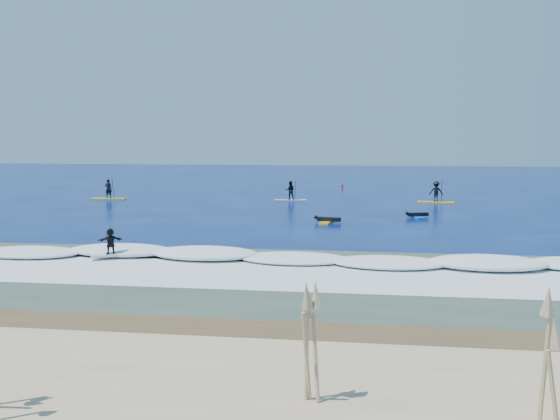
# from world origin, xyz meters

# --- Properties ---
(ground) EXTENTS (160.00, 160.00, 0.00)m
(ground) POSITION_xyz_m (0.00, 0.00, 0.00)
(ground) COLOR #030D4A
(ground) RESTS_ON ground
(wet_sand_strip) EXTENTS (90.00, 5.00, 0.08)m
(wet_sand_strip) POSITION_xyz_m (0.00, -21.50, 0.00)
(wet_sand_strip) COLOR #4E3C24
(wet_sand_strip) RESTS_ON ground
(shallow_water) EXTENTS (90.00, 13.00, 0.01)m
(shallow_water) POSITION_xyz_m (0.00, -14.00, 0.01)
(shallow_water) COLOR #334538
(shallow_water) RESTS_ON ground
(breaking_wave) EXTENTS (40.00, 6.00, 0.30)m
(breaking_wave) POSITION_xyz_m (0.00, -10.00, 0.00)
(breaking_wave) COLOR white
(breaking_wave) RESTS_ON ground
(whitewater) EXTENTS (34.00, 5.00, 0.02)m
(whitewater) POSITION_xyz_m (0.00, -13.00, 0.00)
(whitewater) COLOR silver
(whitewater) RESTS_ON ground
(dune_grass) EXTENTS (40.00, 4.00, 1.70)m
(dune_grass) POSITION_xyz_m (0.00, -27.00, 1.85)
(dune_grass) COLOR tan
(dune_grass) RESTS_ON dune
(sup_paddler_left) EXTENTS (2.90, 0.98, 2.00)m
(sup_paddler_left) POSITION_xyz_m (-17.77, 14.16, 0.62)
(sup_paddler_left) COLOR yellow
(sup_paddler_left) RESTS_ON ground
(sup_paddler_center) EXTENTS (2.76, 1.10, 1.88)m
(sup_paddler_center) POSITION_xyz_m (-2.24, 15.11, 0.70)
(sup_paddler_center) COLOR silver
(sup_paddler_center) RESTS_ON ground
(sup_paddler_right) EXTENTS (2.96, 1.06, 2.04)m
(sup_paddler_right) POSITION_xyz_m (9.66, 15.05, 0.79)
(sup_paddler_right) COLOR yellow
(sup_paddler_right) RESTS_ON ground
(prone_paddler_near) EXTENTS (1.70, 2.20, 0.45)m
(prone_paddler_near) POSITION_xyz_m (1.67, 2.18, 0.15)
(prone_paddler_near) COLOR yellow
(prone_paddler_near) RESTS_ON ground
(prone_paddler_far) EXTENTS (1.56, 2.05, 0.41)m
(prone_paddler_far) POSITION_xyz_m (7.40, 5.47, 0.14)
(prone_paddler_far) COLOR blue
(prone_paddler_far) RESTS_ON ground
(wave_surfer) EXTENTS (1.71, 1.20, 1.23)m
(wave_surfer) POSITION_xyz_m (-6.96, -10.88, 0.72)
(wave_surfer) COLOR silver
(wave_surfer) RESTS_ON breaking_wave
(marker_buoy) EXTENTS (0.25, 0.25, 0.60)m
(marker_buoy) POSITION_xyz_m (1.59, 28.06, 0.26)
(marker_buoy) COLOR #F33B15
(marker_buoy) RESTS_ON ground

